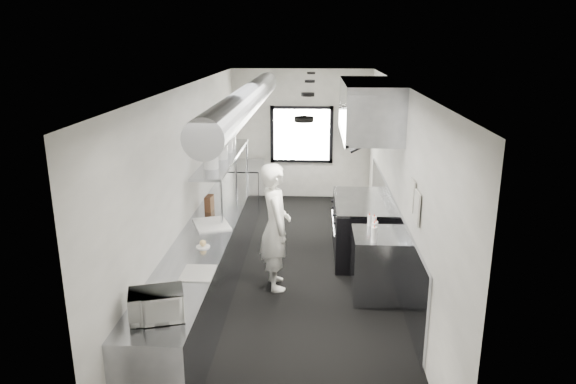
# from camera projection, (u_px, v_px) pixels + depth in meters

# --- Properties ---
(floor) EXTENTS (3.00, 8.00, 0.01)m
(floor) POSITION_uv_depth(u_px,v_px,m) (294.00, 272.00, 8.04)
(floor) COLOR black
(floor) RESTS_ON ground
(ceiling) EXTENTS (3.00, 8.00, 0.01)m
(ceiling) POSITION_uv_depth(u_px,v_px,m) (294.00, 85.00, 7.25)
(ceiling) COLOR beige
(ceiling) RESTS_ON wall_back
(wall_back) EXTENTS (3.00, 0.02, 2.80)m
(wall_back) POSITION_uv_depth(u_px,v_px,m) (302.00, 135.00, 11.48)
(wall_back) COLOR silver
(wall_back) RESTS_ON floor
(wall_front) EXTENTS (3.00, 0.02, 2.80)m
(wall_front) POSITION_uv_depth(u_px,v_px,m) (271.00, 329.00, 3.81)
(wall_front) COLOR silver
(wall_front) RESTS_ON floor
(wall_left) EXTENTS (0.02, 8.00, 2.80)m
(wall_left) POSITION_uv_depth(u_px,v_px,m) (192.00, 182.00, 7.72)
(wall_left) COLOR silver
(wall_left) RESTS_ON floor
(wall_right) EXTENTS (0.02, 8.00, 2.80)m
(wall_right) POSITION_uv_depth(u_px,v_px,m) (399.00, 184.00, 7.57)
(wall_right) COLOR silver
(wall_right) RESTS_ON floor
(wall_cladding) EXTENTS (0.03, 5.50, 1.10)m
(wall_cladding) POSITION_uv_depth(u_px,v_px,m) (391.00, 233.00, 8.10)
(wall_cladding) COLOR #8E929B
(wall_cladding) RESTS_ON wall_right
(hvac_duct) EXTENTS (0.40, 6.40, 0.40)m
(hvac_duct) POSITION_uv_depth(u_px,v_px,m) (248.00, 99.00, 7.74)
(hvac_duct) COLOR #9A9CA2
(hvac_duct) RESTS_ON ceiling
(service_window) EXTENTS (1.36, 0.05, 1.25)m
(service_window) POSITION_uv_depth(u_px,v_px,m) (302.00, 135.00, 11.45)
(service_window) COLOR white
(service_window) RESTS_ON wall_back
(exhaust_hood) EXTENTS (0.81, 2.20, 0.88)m
(exhaust_hood) POSITION_uv_depth(u_px,v_px,m) (369.00, 109.00, 7.98)
(exhaust_hood) COLOR #8E929B
(exhaust_hood) RESTS_ON ceiling
(prep_counter) EXTENTS (0.70, 6.00, 0.90)m
(prep_counter) POSITION_uv_depth(u_px,v_px,m) (211.00, 256.00, 7.49)
(prep_counter) COLOR #8E929B
(prep_counter) RESTS_ON floor
(pass_shelf) EXTENTS (0.45, 3.00, 0.68)m
(pass_shelf) POSITION_uv_depth(u_px,v_px,m) (224.00, 158.00, 8.63)
(pass_shelf) COLOR #8E929B
(pass_shelf) RESTS_ON prep_counter
(range) EXTENTS (0.88, 1.60, 0.94)m
(range) POSITION_uv_depth(u_px,v_px,m) (360.00, 228.00, 8.53)
(range) COLOR black
(range) RESTS_ON floor
(bottle_station) EXTENTS (0.65, 0.80, 0.90)m
(bottle_station) POSITION_uv_depth(u_px,v_px,m) (376.00, 265.00, 7.18)
(bottle_station) COLOR #8E929B
(bottle_station) RESTS_ON floor
(far_work_table) EXTENTS (0.70, 1.20, 0.90)m
(far_work_table) POSITION_uv_depth(u_px,v_px,m) (245.00, 186.00, 11.04)
(far_work_table) COLOR #8E929B
(far_work_table) RESTS_ON floor
(notice_sheet_a) EXTENTS (0.02, 0.28, 0.38)m
(notice_sheet_a) POSITION_uv_depth(u_px,v_px,m) (412.00, 195.00, 6.37)
(notice_sheet_a) COLOR beige
(notice_sheet_a) RESTS_ON wall_right
(notice_sheet_b) EXTENTS (0.02, 0.28, 0.38)m
(notice_sheet_b) POSITION_uv_depth(u_px,v_px,m) (417.00, 208.00, 6.04)
(notice_sheet_b) COLOR beige
(notice_sheet_b) RESTS_ON wall_right
(line_cook) EXTENTS (0.58, 0.74, 1.80)m
(line_cook) POSITION_uv_depth(u_px,v_px,m) (275.00, 226.00, 7.34)
(line_cook) COLOR silver
(line_cook) RESTS_ON floor
(microwave) EXTENTS (0.54, 0.47, 0.28)m
(microwave) POSITION_uv_depth(u_px,v_px,m) (156.00, 305.00, 4.90)
(microwave) COLOR silver
(microwave) RESTS_ON prep_counter
(deli_tub_a) EXTENTS (0.20, 0.20, 0.11)m
(deli_tub_a) POSITION_uv_depth(u_px,v_px,m) (150.00, 298.00, 5.21)
(deli_tub_a) COLOR #B6C0B1
(deli_tub_a) RESTS_ON prep_counter
(deli_tub_b) EXTENTS (0.17, 0.17, 0.10)m
(deli_tub_b) POSITION_uv_depth(u_px,v_px,m) (154.00, 292.00, 5.33)
(deli_tub_b) COLOR #B6C0B1
(deli_tub_b) RESTS_ON prep_counter
(newspaper) EXTENTS (0.36, 0.45, 0.01)m
(newspaper) POSITION_uv_depth(u_px,v_px,m) (198.00, 273.00, 5.88)
(newspaper) COLOR silver
(newspaper) RESTS_ON prep_counter
(small_plate) EXTENTS (0.20, 0.20, 0.01)m
(small_plate) POSITION_uv_depth(u_px,v_px,m) (203.00, 247.00, 6.61)
(small_plate) COLOR silver
(small_plate) RESTS_ON prep_counter
(pastry) EXTENTS (0.08, 0.08, 0.08)m
(pastry) POSITION_uv_depth(u_px,v_px,m) (203.00, 243.00, 6.60)
(pastry) COLOR #E2BD77
(pastry) RESTS_ON small_plate
(cutting_board) EXTENTS (0.64, 0.72, 0.02)m
(cutting_board) POSITION_uv_depth(u_px,v_px,m) (212.00, 224.00, 7.40)
(cutting_board) COLOR silver
(cutting_board) RESTS_ON prep_counter
(knife_block) EXTENTS (0.11, 0.22, 0.23)m
(knife_block) POSITION_uv_depth(u_px,v_px,m) (209.00, 203.00, 7.99)
(knife_block) COLOR brown
(knife_block) RESTS_ON prep_counter
(plate_stack_a) EXTENTS (0.22, 0.22, 0.26)m
(plate_stack_a) POSITION_uv_depth(u_px,v_px,m) (211.00, 160.00, 7.75)
(plate_stack_a) COLOR silver
(plate_stack_a) RESTS_ON pass_shelf
(plate_stack_b) EXTENTS (0.25, 0.25, 0.29)m
(plate_stack_b) POSITION_uv_depth(u_px,v_px,m) (221.00, 150.00, 8.36)
(plate_stack_b) COLOR silver
(plate_stack_b) RESTS_ON pass_shelf
(plate_stack_c) EXTENTS (0.27, 0.27, 0.36)m
(plate_stack_c) POSITION_uv_depth(u_px,v_px,m) (225.00, 142.00, 8.84)
(plate_stack_c) COLOR silver
(plate_stack_c) RESTS_ON pass_shelf
(plate_stack_d) EXTENTS (0.28, 0.28, 0.33)m
(plate_stack_d) POSITION_uv_depth(u_px,v_px,m) (230.00, 139.00, 9.12)
(plate_stack_d) COLOR silver
(plate_stack_d) RESTS_ON pass_shelf
(squeeze_bottle_a) EXTENTS (0.09, 0.09, 0.20)m
(squeeze_bottle_a) POSITION_uv_depth(u_px,v_px,m) (374.00, 235.00, 6.75)
(squeeze_bottle_a) COLOR silver
(squeeze_bottle_a) RESTS_ON bottle_station
(squeeze_bottle_b) EXTENTS (0.08, 0.08, 0.19)m
(squeeze_bottle_b) POSITION_uv_depth(u_px,v_px,m) (374.00, 230.00, 6.92)
(squeeze_bottle_b) COLOR silver
(squeeze_bottle_b) RESTS_ON bottle_station
(squeeze_bottle_c) EXTENTS (0.06, 0.06, 0.17)m
(squeeze_bottle_c) POSITION_uv_depth(u_px,v_px,m) (376.00, 227.00, 7.06)
(squeeze_bottle_c) COLOR silver
(squeeze_bottle_c) RESTS_ON bottle_station
(squeeze_bottle_d) EXTENTS (0.09, 0.09, 0.20)m
(squeeze_bottle_d) POSITION_uv_depth(u_px,v_px,m) (374.00, 223.00, 7.16)
(squeeze_bottle_d) COLOR silver
(squeeze_bottle_d) RESTS_ON bottle_station
(squeeze_bottle_e) EXTENTS (0.05, 0.05, 0.16)m
(squeeze_bottle_e) POSITION_uv_depth(u_px,v_px,m) (369.00, 220.00, 7.34)
(squeeze_bottle_e) COLOR silver
(squeeze_bottle_e) RESTS_ON bottle_station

